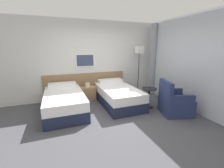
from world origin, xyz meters
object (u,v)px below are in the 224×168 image
object	(u,v)px
bed_near_window	(118,95)
floor_lamp	(139,54)
armchair	(174,103)
side_table	(149,94)
bed_near_door	(64,102)
nightstand	(88,93)

from	to	relation	value
bed_near_window	floor_lamp	distance (m)	1.83
armchair	side_table	bearing A→B (deg)	49.76
bed_near_window	side_table	bearing A→B (deg)	-38.23
bed_near_door	bed_near_window	distance (m)	1.64
bed_near_window	side_table	size ratio (longest dim) A/B	3.19
floor_lamp	bed_near_door	bearing A→B (deg)	-166.47
bed_near_door	side_table	distance (m)	2.49
floor_lamp	side_table	xyz separation A→B (m)	(-0.36, -1.27, -1.15)
bed_near_door	armchair	distance (m)	3.07
nightstand	side_table	world-z (taller)	nightstand
bed_near_window	side_table	xyz separation A→B (m)	(0.77, -0.61, 0.13)
nightstand	side_table	distance (m)	2.08
bed_near_window	nightstand	bearing A→B (deg)	138.54
bed_near_door	floor_lamp	world-z (taller)	floor_lamp
side_table	armchair	size ratio (longest dim) A/B	0.64
bed_near_door	nightstand	distance (m)	1.10
bed_near_window	floor_lamp	bearing A→B (deg)	30.57
armchair	bed_near_window	bearing A→B (deg)	60.74
nightstand	floor_lamp	xyz separation A→B (m)	(1.95, -0.06, 1.32)
floor_lamp	bed_near_window	bearing A→B (deg)	-149.43
side_table	armchair	xyz separation A→B (m)	(0.40, -0.63, -0.11)
side_table	floor_lamp	bearing A→B (deg)	74.28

